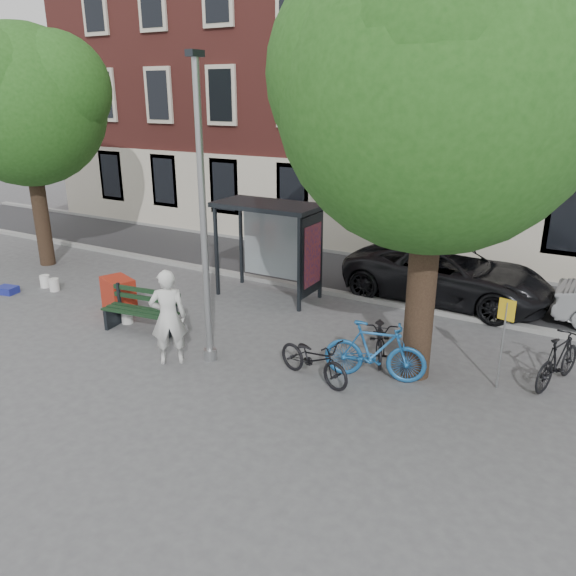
# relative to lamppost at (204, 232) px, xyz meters

# --- Properties ---
(ground) EXTENTS (90.00, 90.00, 0.00)m
(ground) POSITION_rel_lamppost_xyz_m (0.00, 0.00, -2.78)
(ground) COLOR #4C4C4F
(ground) RESTS_ON ground
(road) EXTENTS (40.00, 4.00, 0.01)m
(road) POSITION_rel_lamppost_xyz_m (0.00, 7.00, -2.78)
(road) COLOR #28282B
(road) RESTS_ON ground
(curb_near) EXTENTS (40.00, 0.25, 0.12)m
(curb_near) POSITION_rel_lamppost_xyz_m (0.00, 5.00, -2.72)
(curb_near) COLOR gray
(curb_near) RESTS_ON ground
(curb_far) EXTENTS (40.00, 0.25, 0.12)m
(curb_far) POSITION_rel_lamppost_xyz_m (0.00, 9.00, -2.72)
(curb_far) COLOR gray
(curb_far) RESTS_ON ground
(building_row) EXTENTS (30.00, 8.00, 14.00)m
(building_row) POSITION_rel_lamppost_xyz_m (0.00, 13.00, 4.22)
(building_row) COLOR brown
(building_row) RESTS_ON ground
(lamppost) EXTENTS (0.28, 0.35, 6.11)m
(lamppost) POSITION_rel_lamppost_xyz_m (0.00, 0.00, 0.00)
(lamppost) COLOR #9EA0A3
(lamppost) RESTS_ON ground
(tree_right) EXTENTS (5.76, 5.60, 8.20)m
(tree_right) POSITION_rel_lamppost_xyz_m (4.01, 1.38, 2.83)
(tree_right) COLOR black
(tree_right) RESTS_ON ground
(tree_left) EXTENTS (5.18, 4.86, 7.40)m
(tree_left) POSITION_rel_lamppost_xyz_m (-8.99, 2.88, 2.43)
(tree_left) COLOR black
(tree_left) RESTS_ON ground
(bus_shelter) EXTENTS (2.85, 1.45, 2.62)m
(bus_shelter) POSITION_rel_lamppost_xyz_m (-0.61, 4.11, -0.87)
(bus_shelter) COLOR #1E2328
(bus_shelter) RESTS_ON ground
(painter) EXTENTS (0.89, 0.85, 2.05)m
(painter) POSITION_rel_lamppost_xyz_m (-0.63, -0.51, -1.76)
(painter) COLOR silver
(painter) RESTS_ON ground
(bench) EXTENTS (1.95, 0.85, 0.97)m
(bench) POSITION_rel_lamppost_xyz_m (-2.35, 0.46, -2.34)
(bench) COLOR #1E2328
(bench) RESTS_ON ground
(bike_a) EXTENTS (1.86, 1.07, 0.92)m
(bike_a) POSITION_rel_lamppost_xyz_m (2.33, 0.29, -2.32)
(bike_a) COLOR black
(bike_a) RESTS_ON ground
(bike_b) EXTENTS (2.08, 1.02, 1.21)m
(bike_b) POSITION_rel_lamppost_xyz_m (3.35, 0.93, -2.18)
(bike_b) COLOR #1B5899
(bike_b) RESTS_ON ground
(bike_c) EXTENTS (1.25, 1.90, 0.94)m
(bike_c) POSITION_rel_lamppost_xyz_m (3.10, 1.92, -2.31)
(bike_c) COLOR black
(bike_c) RESTS_ON ground
(bike_d) EXTENTS (1.03, 1.81, 1.05)m
(bike_d) POSITION_rel_lamppost_xyz_m (6.50, 2.46, -2.26)
(bike_d) COLOR black
(bike_d) RESTS_ON ground
(car_dark) EXTENTS (5.56, 2.76, 1.52)m
(car_dark) POSITION_rel_lamppost_xyz_m (3.37, 6.12, -2.03)
(car_dark) COLOR black
(car_dark) RESTS_ON ground
(red_stand) EXTENTS (1.05, 0.88, 0.90)m
(red_stand) POSITION_rel_lamppost_xyz_m (-3.75, 1.09, -2.33)
(red_stand) COLOR #A32615
(red_stand) RESTS_ON ground
(blue_crate) EXTENTS (0.61, 0.49, 0.20)m
(blue_crate) POSITION_rel_lamppost_xyz_m (-7.56, 0.50, -2.68)
(blue_crate) COLOR navy
(blue_crate) RESTS_ON ground
(bucket_a) EXTENTS (0.35, 0.35, 0.36)m
(bucket_a) POSITION_rel_lamppost_xyz_m (-6.57, 1.31, -2.60)
(bucket_a) COLOR silver
(bucket_a) RESTS_ON ground
(bucket_b) EXTENTS (0.33, 0.33, 0.36)m
(bucket_b) POSITION_rel_lamppost_xyz_m (-3.00, 0.60, -2.60)
(bucket_b) COLOR silver
(bucket_b) RESTS_ON ground
(bucket_c) EXTENTS (0.35, 0.35, 0.36)m
(bucket_c) POSITION_rel_lamppost_xyz_m (-7.07, 1.40, -2.60)
(bucket_c) COLOR white
(bucket_c) RESTS_ON ground
(notice_sign) EXTENTS (0.31, 0.11, 1.81)m
(notice_sign) POSITION_rel_lamppost_xyz_m (5.54, 1.77, -1.49)
(notice_sign) COLOR #9EA0A3
(notice_sign) RESTS_ON ground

